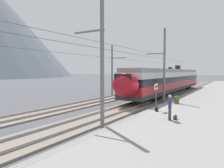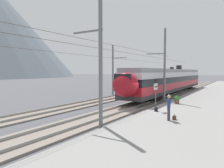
{
  "view_description": "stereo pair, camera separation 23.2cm",
  "coord_description": "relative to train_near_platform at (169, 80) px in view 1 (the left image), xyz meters",
  "views": [
    {
      "loc": [
        -17.34,
        -7.18,
        3.51
      ],
      "look_at": [
        -0.09,
        3.41,
        2.27
      ],
      "focal_mm": 32.85,
      "sensor_mm": 36.0,
      "label": 1
    },
    {
      "loc": [
        -17.22,
        -7.38,
        3.51
      ],
      "look_at": [
        -0.09,
        3.41,
        2.27
      ],
      "focal_mm": 32.85,
      "sensor_mm": 36.0,
      "label": 2
    }
  ],
  "objects": [
    {
      "name": "platform_sign",
      "position": [
        -14.92,
        -3.15,
        -0.3
      ],
      "size": [
        0.7,
        0.08,
        2.22
      ],
      "color": "#59595B",
      "rests_on": "platform_slab"
    },
    {
      "name": "catenary_mast_far_side",
      "position": [
        -5.12,
        6.95,
        1.63
      ],
      "size": [
        38.71,
        2.44,
        7.39
      ],
      "color": "slate",
      "rests_on": "ground"
    },
    {
      "name": "track_far",
      "position": [
        -13.69,
        4.96,
        -2.16
      ],
      "size": [
        120.0,
        3.0,
        0.28
      ],
      "color": "slate",
      "rests_on": "ground"
    },
    {
      "name": "train_near_platform",
      "position": [
        0.0,
        0.0,
        0.0
      ],
      "size": [
        30.24,
        2.89,
        4.27
      ],
      "color": "#2D2D30",
      "rests_on": "track_near"
    },
    {
      "name": "handbag_beside_passenger",
      "position": [
        -17.29,
        -5.34,
        -1.79
      ],
      "size": [
        0.32,
        0.18,
        0.39
      ],
      "color": "#472D1E",
      "rests_on": "platform_slab"
    },
    {
      "name": "ground_plane",
      "position": [
        -13.69,
        -1.63,
        -2.23
      ],
      "size": [
        400.0,
        400.0,
        0.0
      ],
      "primitive_type": "plane",
      "color": "#4C4C51"
    },
    {
      "name": "passenger_walking",
      "position": [
        -17.7,
        -5.08,
        -0.99
      ],
      "size": [
        0.53,
        0.22,
        1.69
      ],
      "color": "#383842",
      "rests_on": "platform_slab"
    },
    {
      "name": "track_near",
      "position": [
        -13.69,
        -0.0,
        -2.16
      ],
      "size": [
        120.0,
        3.0,
        0.28
      ],
      "color": "slate",
      "rests_on": "ground"
    },
    {
      "name": "catenary_mast_west",
      "position": [
        -20.97,
        -1.81,
        1.84
      ],
      "size": [
        38.71,
        2.24,
        7.79
      ],
      "color": "slate",
      "rests_on": "ground"
    },
    {
      "name": "train_far_track",
      "position": [
        12.48,
        4.96,
        0.0
      ],
      "size": [
        34.44,
        2.87,
        4.27
      ],
      "color": "#2D2D30",
      "rests_on": "track_far"
    },
    {
      "name": "handbag_near_sign",
      "position": [
        -15.2,
        -3.31,
        -1.77
      ],
      "size": [
        0.32,
        0.18,
        0.44
      ],
      "color": "black",
      "rests_on": "platform_slab"
    },
    {
      "name": "catenary_mast_mid",
      "position": [
        -8.95,
        -1.82,
        1.96
      ],
      "size": [
        38.71,
        2.24,
        8.17
      ],
      "color": "slate",
      "rests_on": "ground"
    },
    {
      "name": "platform_slab",
      "position": [
        -13.69,
        -6.19,
        -2.08
      ],
      "size": [
        120.0,
        7.62,
        0.3
      ],
      "primitive_type": "cube",
      "color": "gray",
      "rests_on": "ground"
    },
    {
      "name": "potted_plant_platform_edge",
      "position": [
        -10.34,
        -3.69,
        -1.49
      ],
      "size": [
        0.56,
        0.56,
        0.81
      ],
      "color": "brown",
      "rests_on": "platform_slab"
    }
  ]
}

